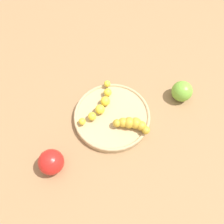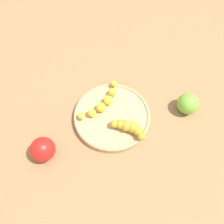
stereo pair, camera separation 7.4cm
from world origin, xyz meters
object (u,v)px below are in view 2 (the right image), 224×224
banana_yellow (103,102)px  banana_spotted (129,128)px  apple_red (43,149)px  fruit_bowl (112,116)px  apple_green (188,104)px

banana_yellow → banana_spotted: size_ratio=1.62×
banana_yellow → apple_red: apple_red is taller
fruit_bowl → apple_red: apple_red is taller
fruit_bowl → banana_yellow: (0.01, 0.05, 0.02)m
banana_yellow → apple_green: (0.17, -0.21, -0.00)m
banana_yellow → banana_spotted: bearing=-9.3°
fruit_bowl → apple_green: size_ratio=3.56×
fruit_bowl → banana_spotted: banana_spotted is taller
banana_spotted → apple_green: 0.21m
banana_spotted → apple_red: bearing=132.2°
banana_spotted → apple_red: apple_red is taller
banana_yellow → banana_spotted: 0.12m
banana_spotted → fruit_bowl: bearing=70.1°
banana_spotted → banana_yellow: bearing=68.2°
banana_spotted → apple_green: (0.19, -0.09, -0.00)m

